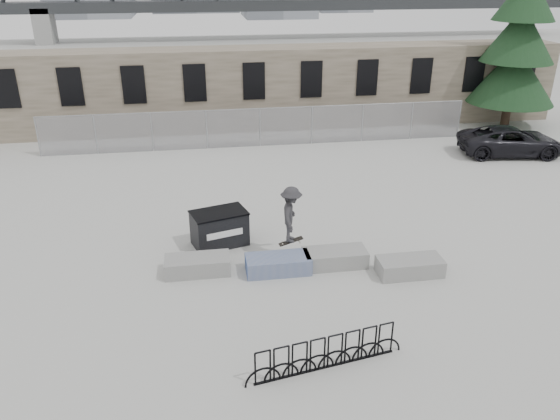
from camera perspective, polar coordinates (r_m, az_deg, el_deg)
The scene contains 13 objects.
ground at distance 17.59m, azimuth 2.90°, elevation -5.73°, with size 120.00×120.00×0.00m, color #AFAFAA.
stone_wall at distance 31.94m, azimuth -2.97°, elevation 12.60°, with size 36.00×2.58×4.50m.
chainlink_fence at distance 28.63m, azimuth -2.11°, elevation 8.69°, with size 22.06×0.06×2.02m.
planter_far_left at distance 17.20m, azimuth -8.62°, elevation -5.64°, with size 2.00×0.90×0.53m.
planter_center_left at distance 17.06m, azimuth -0.21°, elevation -5.62°, with size 2.00×0.90×0.53m.
planter_center_right at distance 17.50m, azimuth 5.76°, elevation -4.92°, with size 2.00×0.90×0.53m.
planter_offset at distance 17.40m, azimuth 13.41°, elevation -5.70°, with size 2.00×0.90×0.53m.
dumpster at distance 18.64m, azimuth -6.35°, elevation -1.88°, with size 2.07×1.58×1.21m.
bike_rack at distance 13.35m, azimuth 4.86°, elevation -14.67°, with size 3.98×0.78×0.90m.
spruce_tree at distance 34.36m, azimuth 23.67°, elevation 15.79°, with size 4.86×4.86×11.50m.
truss_bridge at distance 71.24m, azimuth 1.97°, elevation 20.75°, with size 70.00×3.00×9.80m.
suv at distance 29.70m, azimuth 23.00°, elevation 6.66°, with size 2.34×5.07×1.41m, color black.
skateboarder at distance 17.21m, azimuth 1.17°, elevation -0.49°, with size 0.95×1.32×1.97m.
Camera 1 is at (-3.21, -14.85, 8.86)m, focal length 35.00 mm.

